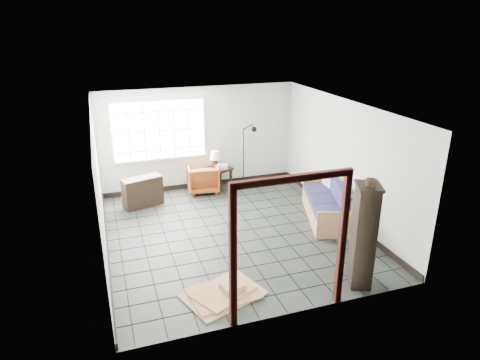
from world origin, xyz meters
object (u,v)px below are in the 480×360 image
object	(u,v)px
futon_sofa	(329,205)
side_table	(219,171)
armchair	(203,177)
tall_shelf	(364,235)

from	to	relation	value
futon_sofa	side_table	xyz separation A→B (m)	(-1.80, 2.42, 0.17)
futon_sofa	side_table	bearing A→B (deg)	145.00
side_table	armchair	bearing A→B (deg)	180.00
armchair	tall_shelf	world-z (taller)	tall_shelf
side_table	futon_sofa	bearing A→B (deg)	-53.34
futon_sofa	tall_shelf	xyz separation A→B (m)	(-0.77, -2.38, 0.59)
armchair	tall_shelf	xyz separation A→B (m)	(1.46, -4.80, 0.51)
tall_shelf	armchair	bearing A→B (deg)	129.13
side_table	tall_shelf	size ratio (longest dim) A/B	0.40
futon_sofa	armchair	distance (m)	3.30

